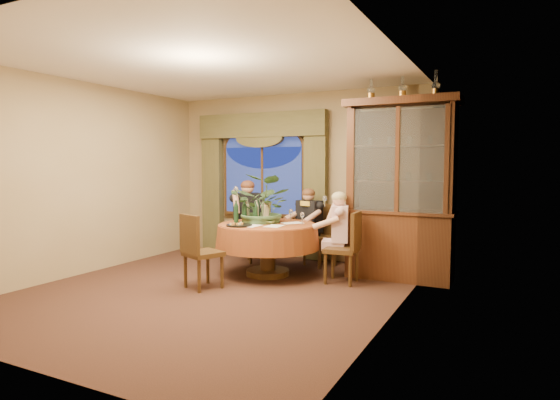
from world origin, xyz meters
The scene contains 37 objects.
floor centered at (0.00, 0.00, 0.00)m, with size 5.00×5.00×0.00m, color black.
wall_back centered at (0.00, 2.50, 1.40)m, with size 4.50×4.50×0.00m, color olive.
wall_right centered at (2.25, 0.00, 1.40)m, with size 5.00×5.00×0.00m, color olive.
ceiling centered at (0.00, 0.00, 2.80)m, with size 5.00×5.00×0.00m, color white.
window centered at (-0.60, 2.43, 1.30)m, with size 1.62×0.10×1.32m, color navy, non-canonical shape.
arched_transom centered at (-0.60, 2.43, 2.08)m, with size 1.60×0.06×0.44m, color navy, non-canonical shape.
drapery_left centered at (-1.63, 2.38, 1.18)m, with size 0.38×0.14×2.32m, color #423F20.
drapery_right centered at (0.43, 2.38, 1.18)m, with size 0.38×0.14×2.32m, color #423F20.
swag_valance centered at (-0.60, 2.35, 2.28)m, with size 2.45×0.16×0.42m, color #423F20, non-canonical shape.
dining_table centered at (0.21, 1.10, 0.38)m, with size 1.50×1.50×0.75m, color maroon.
china_cabinet centered at (1.96, 1.75, 1.25)m, with size 1.54×0.60×2.50m, color #3D1E11.
oil_lamp_left centered at (1.52, 1.75, 2.67)m, with size 0.11×0.11×0.34m, color #A5722D, non-canonical shape.
oil_lamp_center centered at (1.96, 1.75, 2.67)m, with size 0.11×0.11×0.34m, color #A5722D, non-canonical shape.
oil_lamp_right centered at (2.39, 1.75, 2.67)m, with size 0.11×0.11×0.34m, color #A5722D, non-canonical shape.
chair_right centered at (1.31, 1.17, 0.48)m, with size 0.42×0.42×0.96m, color black.
chair_back_right centered at (0.65, 2.03, 0.48)m, with size 0.42×0.42×0.96m, color black.
chair_back centered at (-0.35, 1.87, 0.48)m, with size 0.42×0.42×0.96m, color black.
chair_front_left centered at (-0.20, 0.11, 0.48)m, with size 0.42×0.42×0.96m, color black.
person_pink centered at (1.21, 1.40, 0.61)m, with size 0.44×0.40×1.23m, color beige, non-canonical shape.
person_back centered at (-0.54, 1.80, 0.67)m, with size 0.48×0.44×1.35m, color black, non-canonical shape.
person_scarf centered at (0.47, 2.01, 0.62)m, with size 0.44×0.40×1.23m, color black, non-canonical shape.
stoneware_vase centered at (0.10, 1.26, 0.88)m, with size 0.14×0.14×0.26m, color #998564, non-canonical shape.
centerpiece_plant centered at (0.10, 1.22, 1.35)m, with size 0.93×1.03×0.80m, color #33512E.
olive_bowl centered at (0.25, 1.08, 0.78)m, with size 0.17×0.17×0.05m, color #4C612F.
cheese_platter centered at (-0.02, 0.70, 0.76)m, with size 0.36×0.36×0.02m, color black.
wine_bottle_0 centered at (-0.24, 0.98, 0.92)m, with size 0.07×0.07×0.33m, color black.
wine_bottle_1 centered at (-0.20, 1.21, 0.92)m, with size 0.07×0.07×0.33m, color tan.
wine_bottle_2 centered at (-0.01, 1.17, 0.92)m, with size 0.07×0.07×0.33m, color tan.
wine_bottle_3 centered at (-0.15, 1.06, 0.92)m, with size 0.07×0.07×0.33m, color black.
wine_bottle_4 centered at (0.06, 1.01, 0.92)m, with size 0.07×0.07×0.33m, color black.
wine_bottle_5 centered at (-0.09, 1.34, 0.92)m, with size 0.07×0.07×0.33m, color black.
tasting_paper_0 centered at (0.42, 0.90, 0.75)m, with size 0.21×0.30×0.00m, color white.
tasting_paper_1 centered at (0.50, 1.32, 0.75)m, with size 0.21×0.30×0.00m, color white.
tasting_paper_2 centered at (0.13, 0.78, 0.75)m, with size 0.21×0.30×0.00m, color white.
wine_glass_person_pink centered at (0.69, 1.25, 0.84)m, with size 0.07×0.07×0.18m, color silver, non-canonical shape.
wine_glass_person_back centered at (-0.16, 1.45, 0.84)m, with size 0.07×0.07×0.18m, color silver, non-canonical shape.
wine_glass_person_scarf centered at (0.35, 1.59, 0.84)m, with size 0.07×0.07×0.18m, color silver, non-canonical shape.
Camera 1 is at (3.38, -4.78, 1.61)m, focal length 30.00 mm.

